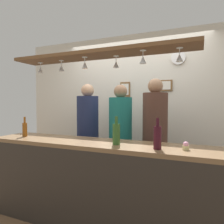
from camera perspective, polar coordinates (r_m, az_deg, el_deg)
name	(u,v)px	position (r m, az deg, el deg)	size (l,w,h in m)	color
ground_plane	(109,210)	(3.01, -0.83, -25.38)	(8.00, 8.00, 0.00)	brown
back_wall	(134,109)	(3.69, 6.09, 0.82)	(4.40, 0.06, 2.60)	silver
bar_counter	(90,173)	(2.33, -6.04, -16.25)	(2.70, 0.55, 0.97)	brown
overhead_glass_rack	(98,54)	(2.45, -3.80, 15.49)	(2.20, 0.36, 0.04)	brown
hanging_wineglass_far_left	(40,70)	(2.94, -19.04, 10.95)	(0.07, 0.07, 0.13)	silver
hanging_wineglass_left	(61,68)	(2.72, -13.71, 11.72)	(0.07, 0.07, 0.13)	silver
hanging_wineglass_center_left	(85,65)	(2.47, -7.49, 12.71)	(0.07, 0.07, 0.13)	silver
hanging_wineglass_center	(116,64)	(2.40, 1.13, 13.04)	(0.07, 0.07, 0.13)	silver
hanging_wineglass_center_right	(143,59)	(2.18, 8.49, 14.11)	(0.07, 0.07, 0.13)	silver
hanging_wineglass_right	(179,57)	(2.16, 18.02, 14.12)	(0.07, 0.07, 0.13)	silver
person_left_navy_shirt	(88,127)	(3.30, -6.67, -4.10)	(0.34, 0.34, 1.70)	#2D334C
person_middle_teal_shirt	(121,130)	(3.07, 2.38, -4.94)	(0.34, 0.34, 1.67)	#2D334C
person_right_brown_shirt	(155,129)	(2.93, 11.71, -4.51)	(0.34, 0.34, 1.74)	#2D334C
bottle_wine_dark_red	(157,137)	(2.04, 12.37, -6.69)	(0.08, 0.08, 0.30)	#380F19
bottle_champagne_green	(116,133)	(2.21, 1.20, -5.90)	(0.08, 0.08, 0.30)	#2D5623
bottle_beer_amber_tall	(25,129)	(2.97, -22.81, -4.30)	(0.06, 0.06, 0.26)	brown
cupcake	(186,146)	(2.09, 19.60, -8.80)	(0.06, 0.06, 0.08)	beige
picture_frame_crest	(125,89)	(3.71, 3.62, 6.21)	(0.18, 0.02, 0.26)	brown
picture_frame_upper_small	(165,85)	(3.54, 14.44, 7.07)	(0.22, 0.02, 0.18)	brown
wall_clock	(178,58)	(3.57, 17.74, 14.04)	(0.22, 0.22, 0.03)	white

